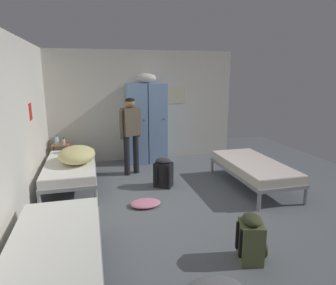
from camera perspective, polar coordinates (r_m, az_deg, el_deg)
name	(u,v)px	position (r m, az deg, el deg)	size (l,w,h in m)	color
ground_plane	(172,202)	(4.98, 0.79, -11.39)	(8.55, 8.55, 0.00)	slate
room_backdrop	(92,116)	(5.65, -14.44, 4.90)	(4.48, 5.40, 2.59)	beige
locker_bank	(146,122)	(6.96, -4.16, 4.03)	(0.90, 0.55, 2.07)	#7A9ECC
shelf_unit	(62,154)	(6.89, -19.71, -2.11)	(0.38, 0.30, 0.57)	brown
bed_right	(253,167)	(5.71, 16.03, -4.58)	(0.90, 1.90, 0.49)	gray
bed_left_rear	(71,167)	(5.76, -18.20, -4.57)	(0.90, 1.90, 0.49)	gray
bed_left_front	(55,248)	(3.31, -20.91, -18.45)	(0.90, 1.90, 0.49)	gray
bedding_heap	(77,155)	(5.61, -17.08, -2.22)	(0.65, 0.88, 0.29)	#D1C67F
person_traveler	(131,129)	(6.11, -7.17, 2.60)	(0.47, 0.32, 1.59)	black
water_bottle	(57,140)	(6.85, -20.56, 0.42)	(0.07, 0.07, 0.20)	#B2DBEA
lotion_bottle	(64,141)	(6.78, -19.34, 0.20)	(0.05, 0.05, 0.15)	beige
backpack_black	(164,173)	(5.55, -0.86, -5.88)	(0.40, 0.41, 0.55)	black
backpack_olive	(252,239)	(3.62, 15.77, -17.39)	(0.39, 0.37, 0.55)	#566038
clothes_pile_pink	(145,203)	(4.86, -4.36, -11.55)	(0.49, 0.37, 0.08)	pink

